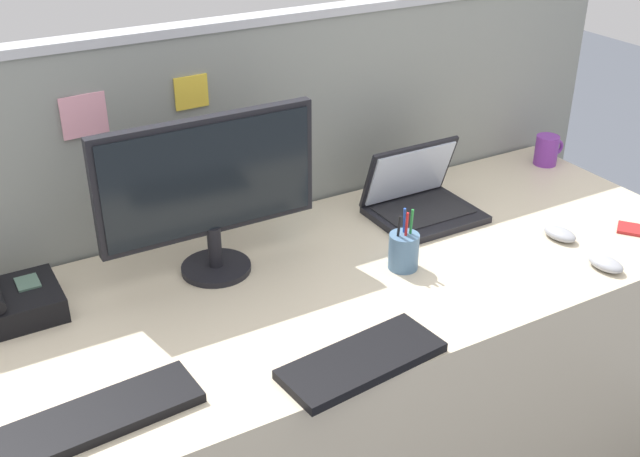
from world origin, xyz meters
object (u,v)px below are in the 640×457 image
laptop (419,198)px  keyboard_main (90,421)px  pen_cup (404,251)px  keyboard_spare (362,361)px  computer_mouse_right_hand (560,234)px  desktop_monitor (209,185)px  computer_mouse_left_hand (606,264)px  coffee_mug (547,150)px  desk_phone (20,300)px

laptop → keyboard_main: size_ratio=0.68×
pen_cup → laptop: bearing=46.7°
laptop → keyboard_spare: laptop is taller
laptop → computer_mouse_right_hand: size_ratio=3.01×
desktop_monitor → pen_cup: 0.53m
desktop_monitor → keyboard_main: bearing=-136.2°
keyboard_main → pen_cup: pen_cup is taller
keyboard_spare → computer_mouse_left_hand: (0.77, 0.02, 0.01)m
desktop_monitor → computer_mouse_left_hand: desktop_monitor is taller
keyboard_spare → pen_cup: (0.31, 0.29, 0.04)m
coffee_mug → computer_mouse_right_hand: bearing=-130.1°
desk_phone → keyboard_main: (0.04, -0.47, -0.03)m
keyboard_spare → desktop_monitor: bearing=96.8°
coffee_mug → desktop_monitor: bearing=-176.2°
laptop → computer_mouse_left_hand: laptop is taller
keyboard_spare → coffee_mug: bearing=22.7°
laptop → computer_mouse_left_hand: bearing=-65.2°
keyboard_spare → coffee_mug: (1.14, 0.62, 0.04)m
keyboard_spare → pen_cup: 0.43m
keyboard_main → computer_mouse_right_hand: 1.35m
keyboard_spare → computer_mouse_right_hand: (0.79, 0.20, 0.01)m
computer_mouse_right_hand → computer_mouse_left_hand: size_ratio=1.00×
desktop_monitor → keyboard_main: desktop_monitor is taller
keyboard_spare → computer_mouse_left_hand: bearing=-4.1°
laptop → coffee_mug: laptop is taller
desktop_monitor → computer_mouse_left_hand: size_ratio=5.74×
desktop_monitor → keyboard_main: size_ratio=1.31×
desk_phone → pen_cup: (0.91, -0.28, 0.01)m
keyboard_main → keyboard_spare: 0.57m
computer_mouse_right_hand → coffee_mug: bearing=42.9°
desk_phone → computer_mouse_right_hand: (1.39, -0.37, -0.02)m
keyboard_spare → keyboard_main: bearing=163.6°
pen_cup → coffee_mug: size_ratio=1.49×
desktop_monitor → laptop: bearing=-0.3°
laptop → coffee_mug: (0.60, 0.09, 0.00)m
laptop → desktop_monitor: bearing=179.7°
pen_cup → coffee_mug: (0.82, 0.32, -0.00)m
desk_phone → computer_mouse_left_hand: desk_phone is taller
computer_mouse_left_hand → pen_cup: bearing=143.6°
keyboard_main → desktop_monitor: bearing=40.0°
desk_phone → computer_mouse_right_hand: desk_phone is taller
laptop → desk_phone: size_ratio=1.57×
desktop_monitor → desk_phone: 0.53m
laptop → pen_cup: size_ratio=1.75×
computer_mouse_right_hand → computer_mouse_left_hand: bearing=-102.1°
desktop_monitor → computer_mouse_left_hand: 1.05m
keyboard_main → desk_phone: bearing=90.8°
desk_phone → computer_mouse_right_hand: size_ratio=1.92×
laptop → desk_phone: bearing=177.8°
desk_phone → laptop: bearing=-2.2°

